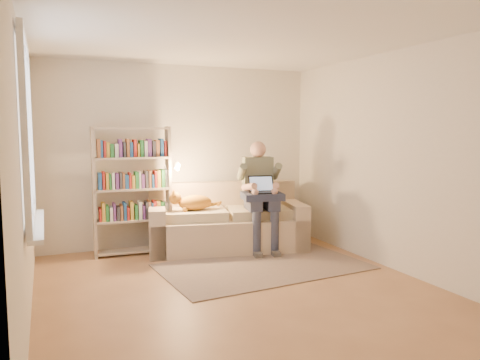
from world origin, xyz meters
name	(u,v)px	position (x,y,z in m)	size (l,w,h in m)	color
floor	(239,290)	(0.00, 0.00, 0.00)	(4.50, 4.50, 0.00)	#986945
ceiling	(239,36)	(0.00, 0.00, 2.60)	(4.00, 4.50, 0.02)	white
wall_left	(24,173)	(-2.00, 0.00, 1.30)	(0.02, 4.50, 2.60)	silver
wall_right	(395,161)	(2.00, 0.00, 1.30)	(0.02, 4.50, 2.60)	silver
wall_back	(180,156)	(0.00, 2.25, 1.30)	(4.00, 0.02, 2.60)	silver
wall_front	(389,194)	(0.00, -2.25, 1.30)	(4.00, 0.02, 2.60)	silver
window	(31,163)	(-1.95, 0.20, 1.38)	(0.12, 1.52, 1.69)	white
sofa	(226,225)	(0.51, 1.71, 0.33)	(2.30, 1.39, 0.91)	#C8AE8D
person	(260,189)	(0.92, 1.46, 0.86)	(0.53, 0.72, 1.51)	slate
cat	(190,202)	(-0.03, 1.68, 0.69)	(0.72, 0.34, 0.26)	orange
blanket	(263,196)	(0.90, 1.32, 0.77)	(0.53, 0.44, 0.09)	#262C43
laptop	(263,188)	(0.90, 1.33, 0.88)	(0.40, 0.37, 0.28)	black
bookshelf	(132,184)	(-0.76, 1.90, 0.95)	(1.14, 0.36, 1.72)	#BCA88E
rug	(263,266)	(0.59, 0.65, 0.01)	(2.45, 1.45, 0.01)	#806B5D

